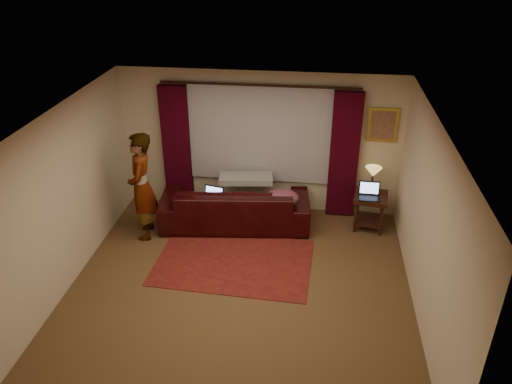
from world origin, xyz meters
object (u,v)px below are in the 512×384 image
sofa (235,198)px  end_table (369,211)px  laptop_sofa (211,196)px  laptop_table (370,192)px  tiffany_lamp (372,179)px  person (142,187)px

sofa → end_table: 2.37m
laptop_sofa → laptop_table: (2.67, 0.28, 0.12)m
tiffany_lamp → sofa: bearing=-171.5°
tiffany_lamp → person: bearing=-166.7°
sofa → person: 1.61m
sofa → laptop_sofa: size_ratio=6.90×
laptop_sofa → person: person is taller
laptop_sofa → tiffany_lamp: (2.73, 0.57, 0.22)m
sofa → laptop_sofa: bearing=24.6°
sofa → end_table: bearing=178.4°
laptop_table → person: 3.81m
laptop_table → tiffany_lamp: bearing=80.2°
sofa → end_table: (2.35, 0.18, -0.20)m
person → tiffany_lamp: bearing=91.2°
laptop_table → person: (-3.75, -0.61, 0.16)m
sofa → tiffany_lamp: tiffany_lamp is taller
laptop_sofa → person: (-1.08, -0.33, 0.28)m
sofa → laptop_table: 2.31m
end_table → person: 3.92m
tiffany_lamp → end_table: bearing=-92.4°
sofa → tiffany_lamp: size_ratio=5.82×
end_table → sofa: bearing=-175.7°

